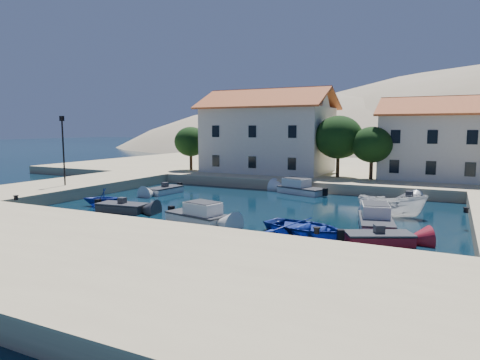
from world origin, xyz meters
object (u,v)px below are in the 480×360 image
Objects in this scene: cabin_cruiser_south at (197,215)px; rowboat_south at (305,234)px; lamppost at (63,144)px; building_left at (268,130)px; building_mid at (434,137)px; boat_east at (391,217)px; cabin_cruiser_east at (376,220)px.

cabin_cruiser_south reaches higher than rowboat_south.
lamppost is 1.36× the size of cabin_cruiser_south.
lamppost is (-11.50, -20.00, -1.18)m from building_left.
cabin_cruiser_south is (4.96, -23.90, -5.46)m from building_left.
building_mid is 2.27× the size of boat_east.
rowboat_south is at bearing 15.60° from cabin_cruiser_south.
cabin_cruiser_south is 0.90× the size of rowboat_south.
lamppost is 1.22× the size of cabin_cruiser_east.
rowboat_south is (-5.73, -24.65, -5.22)m from building_mid.
building_left is 26.23m from cabin_cruiser_east.
building_left is at bearing -176.82° from building_mid.
lamppost is 27.58m from cabin_cruiser_east.
building_left is 3.18× the size of boat_east.
cabin_cruiser_south is at bearing -78.28° from building_left.
cabin_cruiser_east is 3.98m from boat_east.
building_left is at bearing 24.68° from cabin_cruiser_east.
cabin_cruiser_south is at bearing 113.77° from boat_east.
building_left is 23.10m from lamppost.
building_mid is at bearing 3.18° from building_left.
boat_east is at bearing 47.64° from cabin_cruiser_south.
building_mid is 21.90m from cabin_cruiser_east.
building_left is at bearing 115.40° from cabin_cruiser_south.
building_mid is 2.05× the size of cabin_cruiser_east.
cabin_cruiser_east is at bearing 32.32° from cabin_cruiser_south.
building_left is 18.04m from building_mid.
cabin_cruiser_east is at bearing -32.58° from rowboat_south.
building_mid is 28.50m from cabin_cruiser_south.
rowboat_south is 8.31m from boat_east.
rowboat_south is at bearing -8.73° from lamppost.
building_mid reaches higher than boat_east.
building_mid is at bearing -0.01° from rowboat_south.
cabin_cruiser_south reaches higher than boat_east.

